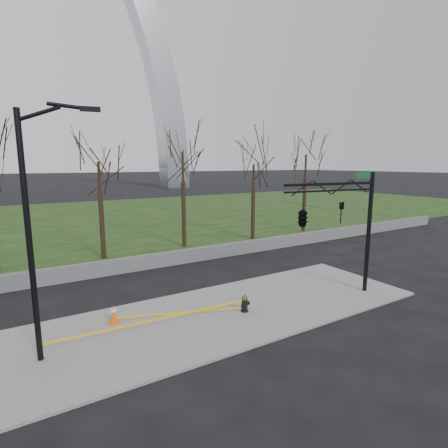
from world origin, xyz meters
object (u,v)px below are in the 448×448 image
traffic_cone (114,314)px  traffic_signal_mast (317,215)px  street_light (36,220)px  fire_hydrant (245,304)px

traffic_cone → traffic_signal_mast: bearing=-16.4°
traffic_cone → traffic_signal_mast: traffic_signal_mast is taller
traffic_cone → street_light: bearing=-148.8°
traffic_cone → street_light: 5.14m
fire_hydrant → traffic_signal_mast: (3.40, -0.66, 3.69)m
fire_hydrant → traffic_cone: size_ratio=1.06×
fire_hydrant → traffic_signal_mast: traffic_signal_mast is taller
traffic_cone → street_light: (-2.51, -1.52, 4.23)m
street_light → traffic_signal_mast: 11.06m
street_light → traffic_signal_mast: street_light is taller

